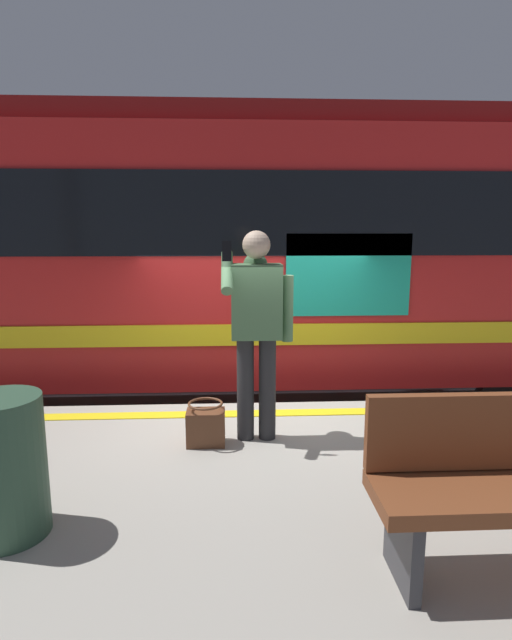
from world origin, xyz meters
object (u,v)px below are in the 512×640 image
(passenger, at_px, (257,319))
(handbag, at_px, (206,426))
(train_carriage, at_px, (147,247))
(trash_bin, at_px, (4,467))

(passenger, relative_size, handbag, 4.83)
(train_carriage, xyz_separation_m, passenger, (-1.35, 3.08, -0.45))
(handbag, relative_size, trash_bin, 0.43)
(train_carriage, xyz_separation_m, trash_bin, (0.13, 4.34, -1.05))
(passenger, height_order, handbag, passenger)
(passenger, distance_m, trash_bin, 2.04)
(train_carriage, height_order, passenger, train_carriage)
(train_carriage, relative_size, passenger, 8.18)
(passenger, bearing_deg, handbag, 14.93)
(passenger, bearing_deg, trash_bin, 40.41)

